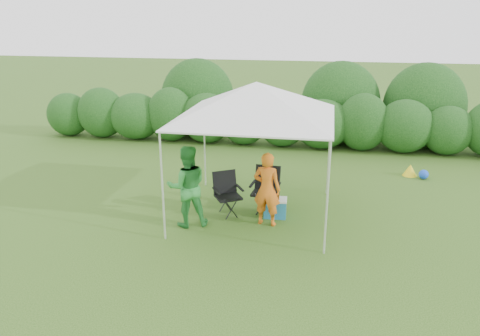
% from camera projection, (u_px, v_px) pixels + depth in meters
% --- Properties ---
extents(ground, '(70.00, 70.00, 0.00)m').
position_uv_depth(ground, '(251.00, 223.00, 9.62)').
color(ground, '#3E641F').
extents(hedge, '(16.64, 1.53, 1.80)m').
position_uv_depth(hedge, '(286.00, 121.00, 14.94)').
color(hedge, '#204E19').
rests_on(hedge, ground).
extents(canopy, '(3.10, 3.10, 2.83)m').
position_uv_depth(canopy, '(256.00, 100.00, 9.32)').
color(canopy, silver).
rests_on(canopy, ground).
extents(chair_right, '(0.65, 0.59, 0.98)m').
position_uv_depth(chair_right, '(266.00, 186.00, 10.12)').
color(chair_right, black).
rests_on(chair_right, ground).
extents(chair_left, '(0.72, 0.70, 0.92)m').
position_uv_depth(chair_left, '(227.00, 191.00, 9.95)').
color(chair_left, black).
rests_on(chair_left, ground).
extents(man, '(0.61, 0.45, 1.53)m').
position_uv_depth(man, '(267.00, 189.00, 9.35)').
color(man, orange).
rests_on(man, ground).
extents(woman, '(1.00, 0.90, 1.67)m').
position_uv_depth(woman, '(187.00, 186.00, 9.30)').
color(woman, '#2E8D38').
rests_on(woman, ground).
extents(cooler, '(0.50, 0.38, 0.41)m').
position_uv_depth(cooler, '(275.00, 208.00, 9.88)').
color(cooler, teal).
rests_on(cooler, ground).
extents(bottle, '(0.06, 0.06, 0.22)m').
position_uv_depth(bottle, '(278.00, 195.00, 9.73)').
color(bottle, '#592D0C').
rests_on(bottle, cooler).
extents(lawn_toy, '(0.62, 0.52, 0.31)m').
position_uv_depth(lawn_toy, '(414.00, 171.00, 12.33)').
color(lawn_toy, yellow).
rests_on(lawn_toy, ground).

